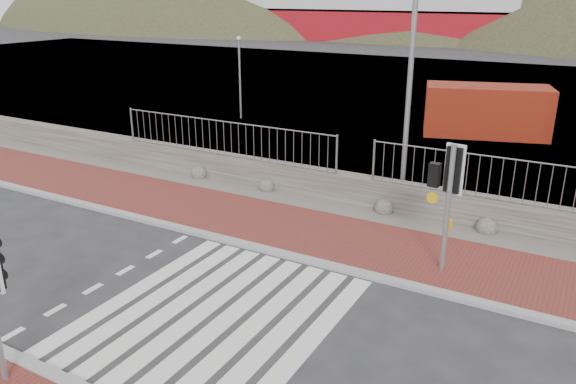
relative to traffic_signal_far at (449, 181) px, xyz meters
The scene contains 12 objects.
ground 5.84m from the traffic_signal_far, 130.50° to the right, with size 220.00×220.00×0.00m, color #28282B.
sidewalk_far 4.16m from the traffic_signal_far, behind, with size 40.00×3.00×0.08m, color maroon.
kerb_far 4.28m from the traffic_signal_far, 162.57° to the right, with size 40.00×0.25×0.12m, color gray.
zebra_crossing 5.84m from the traffic_signal_far, 130.50° to the right, with size 4.62×5.60×0.01m.
gravel_strip 4.79m from the traffic_signal_far, 145.57° to the left, with size 40.00×1.50×0.06m, color #59544C.
stone_wall 5.07m from the traffic_signal_far, 137.57° to the left, with size 40.00×0.60×0.90m, color #4A443D.
railing 4.66m from the traffic_signal_far, 138.94° to the left, with size 18.07×0.07×1.22m.
quay 24.16m from the traffic_signal_far, 98.37° to the left, with size 120.00×40.00×0.50m, color #4C4C4F.
water 58.95m from the traffic_signal_far, 93.41° to the left, with size 220.00×50.00×0.05m, color #3F4C54.
traffic_signal_far is the anchor object (origin of this frame).
streetlight 5.32m from the traffic_signal_far, 118.16° to the left, with size 1.90×0.53×9.02m.
shipping_container 14.39m from the traffic_signal_far, 97.12° to the left, with size 5.38×2.24×2.24m, color maroon.
Camera 1 is at (6.15, -7.97, 6.24)m, focal length 35.00 mm.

